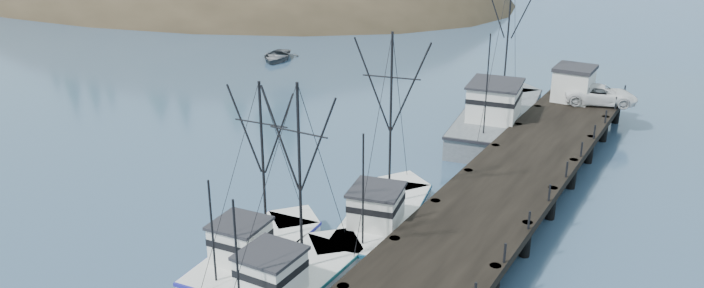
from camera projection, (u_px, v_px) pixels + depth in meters
name	position (u px, v px, depth m)	size (l,w,h in m)	color
ground	(143.00, 267.00, 35.25)	(400.00, 400.00, 0.00)	#2F4A6A
pier	(509.00, 183.00, 40.98)	(6.00, 44.00, 2.00)	black
headland	(171.00, 8.00, 135.60)	(134.80, 78.00, 51.00)	#382D1E
moored_sailboats	(272.00, 23.00, 95.19)	(18.09, 12.67, 6.35)	white
trawler_near	(291.00, 285.00, 32.23)	(3.47, 10.49, 10.79)	white
trawler_mid	(258.00, 254.00, 34.88)	(4.03, 10.00, 10.05)	white
trawler_far	(384.00, 217.00, 38.71)	(5.54, 11.37, 11.56)	white
work_vessel	(498.00, 116.00, 54.23)	(7.29, 17.26, 14.14)	slate
pier_shed	(574.00, 83.00, 55.22)	(3.00, 3.20, 2.80)	silver
pickup_truck	(600.00, 95.00, 54.43)	(2.59, 5.62, 1.56)	white
motorboat	(277.00, 60.00, 76.66)	(4.13, 5.78, 1.20)	#505459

